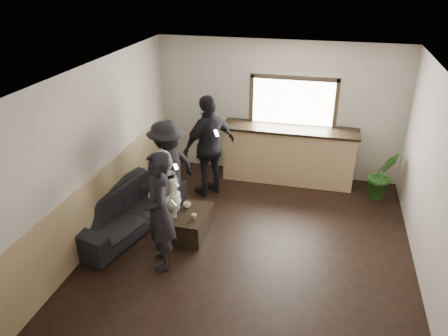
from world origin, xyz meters
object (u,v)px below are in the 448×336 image
(person_a, at_px, (159,212))
(person_b, at_px, (163,196))
(coffee_table, at_px, (192,223))
(person_d, at_px, (209,146))
(bar_counter, at_px, (289,151))
(cup_a, at_px, (187,205))
(person_c, at_px, (168,169))
(cup_b, at_px, (194,216))
(sofa, at_px, (127,209))
(potted_plant, at_px, (383,175))

(person_a, height_order, person_b, person_a)
(coffee_table, bearing_deg, person_b, -156.74)
(person_d, bearing_deg, bar_counter, 161.05)
(bar_counter, bearing_deg, person_b, -123.74)
(person_a, bearing_deg, cup_a, 148.58)
(cup_a, xyz_separation_m, person_c, (-0.46, 0.38, 0.44))
(person_a, xyz_separation_m, person_d, (0.10, 2.33, 0.08))
(cup_b, bearing_deg, sofa, 175.59)
(bar_counter, distance_m, person_a, 3.62)
(coffee_table, relative_size, cup_b, 9.80)
(sofa, relative_size, person_d, 1.18)
(person_b, bearing_deg, person_a, 10.11)
(person_b, distance_m, person_d, 1.68)
(coffee_table, height_order, person_c, person_c)
(bar_counter, bearing_deg, person_c, -135.67)
(coffee_table, bearing_deg, cup_a, 130.44)
(cup_a, bearing_deg, person_b, -129.24)
(person_a, bearing_deg, cup_b, 130.77)
(bar_counter, relative_size, person_b, 1.78)
(bar_counter, relative_size, person_d, 1.37)
(person_a, bearing_deg, person_c, 167.68)
(person_a, relative_size, person_b, 1.20)
(potted_plant, xyz_separation_m, person_b, (-3.55, -2.22, 0.27))
(cup_b, distance_m, person_b, 0.59)
(potted_plant, height_order, person_a, person_a)
(cup_b, xyz_separation_m, person_b, (-0.50, -0.03, 0.32))
(potted_plant, xyz_separation_m, person_c, (-3.73, -1.51, 0.39))
(bar_counter, distance_m, cup_a, 2.68)
(coffee_table, bearing_deg, sofa, -177.38)
(cup_a, distance_m, person_b, 0.54)
(bar_counter, xyz_separation_m, person_b, (-1.72, -2.58, 0.12))
(coffee_table, xyz_separation_m, person_d, (-0.10, 1.45, 0.79))
(cup_b, height_order, person_a, person_a)
(coffee_table, height_order, potted_plant, potted_plant)
(potted_plant, distance_m, person_b, 4.20)
(cup_a, bearing_deg, person_d, 88.33)
(sofa, bearing_deg, cup_b, -79.54)
(cup_b, relative_size, person_c, 0.05)
(sofa, bearing_deg, person_b, -84.91)
(person_c, bearing_deg, potted_plant, 142.93)
(cup_a, height_order, person_b, person_b)
(sofa, bearing_deg, coffee_table, -72.51)
(cup_a, bearing_deg, person_a, -93.37)
(cup_a, bearing_deg, cup_b, -54.16)
(cup_b, bearing_deg, person_b, -176.46)
(bar_counter, relative_size, person_c, 1.53)
(sofa, relative_size, person_b, 1.53)
(cup_a, distance_m, potted_plant, 3.78)
(person_a, bearing_deg, sofa, -159.24)
(cup_a, xyz_separation_m, person_a, (-0.06, -1.04, 0.47))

